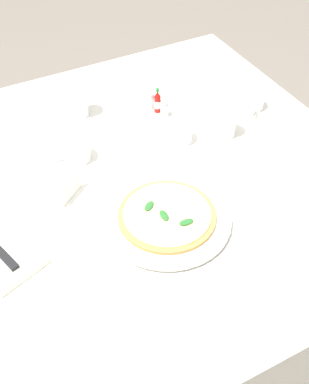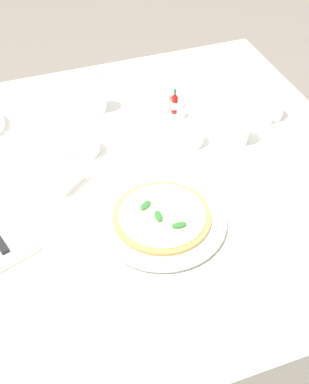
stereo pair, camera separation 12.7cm
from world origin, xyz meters
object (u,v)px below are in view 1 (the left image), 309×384
coffee_cup_right_edge (179,134)px  water_glass_far_left (225,122)px  water_glass_back_corner (77,99)px  pepper_shaker (165,108)px  coffee_cup_left_edge (252,101)px  menu_card (71,188)px  pizza (167,215)px  salt_shaker (150,101)px  pizza_plate (167,219)px  hot_sauce_bottle (157,102)px  coffee_cup_center_back (76,152)px

coffee_cup_right_edge → water_glass_far_left: water_glass_far_left is taller
water_glass_back_corner → pepper_shaker: water_glass_back_corner is taller
coffee_cup_left_edge → menu_card: bearing=99.6°
pizza → salt_shaker: (0.45, -0.19, 0.00)m
coffee_cup_right_edge → pepper_shaker: (0.13, -0.03, -0.00)m
water_glass_far_left → pepper_shaker: size_ratio=1.85×
pizza_plate → hot_sauce_bottle: hot_sauce_bottle is taller
coffee_cup_right_edge → pepper_shaker: bearing=-11.0°
hot_sauce_bottle → pepper_shaker: size_ratio=1.48×
coffee_cup_right_edge → salt_shaker: coffee_cup_right_edge is taller
water_glass_far_left → pepper_shaker: 0.20m
coffee_cup_left_edge → salt_shaker: size_ratio=2.31×
pizza → coffee_cup_left_edge: bearing=-57.1°
coffee_cup_right_edge → menu_card: (-0.07, 0.36, 0.00)m
water_glass_far_left → pepper_shaker: water_glass_far_left is taller
pizza_plate → water_glass_back_corner: bearing=2.9°
hot_sauce_bottle → pizza: bearing=155.0°
coffee_cup_center_back → coffee_cup_right_edge: bearing=-101.3°
coffee_cup_right_edge → pizza_plate: bearing=145.3°
coffee_cup_right_edge → salt_shaker: size_ratio=2.35×
menu_card → water_glass_far_left: bearing=147.4°
pizza_plate → menu_card: size_ratio=4.23×
pizza → coffee_cup_left_edge: (0.30, -0.46, 0.00)m
pizza_plate → water_glass_far_left: water_glass_far_left is taller
coffee_cup_left_edge → water_glass_back_corner: water_glass_back_corner is taller
salt_shaker → menu_card: size_ratio=0.76×
pepper_shaker → coffee_cup_left_edge: bearing=-110.5°
coffee_cup_center_back → salt_shaker: bearing=-66.1°
pizza → coffee_cup_center_back: (0.32, 0.11, 0.01)m
coffee_cup_left_edge → coffee_cup_right_edge: bearing=97.7°
water_glass_far_left → salt_shaker: size_ratio=1.85×
coffee_cup_right_edge → pepper_shaker: coffee_cup_right_edge is taller
coffee_cup_center_back → salt_shaker: 0.32m
coffee_cup_center_back → water_glass_far_left: (-0.09, -0.43, 0.01)m
coffee_cup_center_back → hot_sauce_bottle: 0.32m
coffee_cup_left_edge → pepper_shaker: coffee_cup_left_edge is taller
pizza → water_glass_back_corner: water_glass_back_corner is taller
pizza_plate → hot_sauce_bottle: 0.47m
water_glass_far_left → coffee_cup_center_back: bearing=78.2°
pizza_plate → coffee_cup_center_back: 0.34m
coffee_cup_right_edge → hot_sauce_bottle: (0.16, -0.02, 0.01)m
pepper_shaker → salt_shaker: bearing=19.7°
pizza → pizza_plate: bearing=-49.3°
hot_sauce_bottle → pepper_shaker: hot_sauce_bottle is taller
pizza → salt_shaker: 0.49m
coffee_cup_right_edge → water_glass_far_left: size_ratio=1.27×
coffee_cup_center_back → menu_card: bearing=153.2°
pizza → menu_card: size_ratio=3.21×
pizza_plate → pepper_shaker: 0.45m
pizza_plate → menu_card: 0.26m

